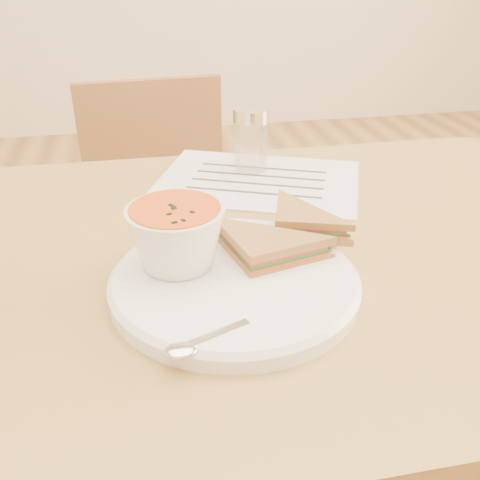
{
  "coord_description": "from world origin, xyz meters",
  "views": [
    {
      "loc": [
        -0.15,
        -0.58,
        1.08
      ],
      "look_at": [
        -0.05,
        -0.07,
        0.8
      ],
      "focal_mm": 40.0,
      "sensor_mm": 36.0,
      "label": 1
    }
  ],
  "objects": [
    {
      "name": "spoon",
      "position": [
        -0.09,
        -0.19,
        0.77
      ],
      "size": [
        0.15,
        0.09,
        0.01
      ],
      "primitive_type": null,
      "rotation": [
        0.0,
        0.0,
        0.41
      ],
      "color": "silver",
      "rests_on": "plate"
    },
    {
      "name": "dining_table",
      "position": [
        0.0,
        0.0,
        0.38
      ],
      "size": [
        1.0,
        0.7,
        0.75
      ],
      "primitive_type": null,
      "color": "olive",
      "rests_on": "floor"
    },
    {
      "name": "soup_bowl",
      "position": [
        -0.12,
        -0.06,
        0.8
      ],
      "size": [
        0.12,
        0.12,
        0.07
      ],
      "primitive_type": null,
      "rotation": [
        0.0,
        0.0,
        -0.14
      ],
      "color": "white",
      "rests_on": "plate"
    },
    {
      "name": "condiment_shaker",
      "position": [
        0.03,
        0.25,
        0.8
      ],
      "size": [
        0.07,
        0.07,
        0.11
      ],
      "primitive_type": null,
      "rotation": [
        0.0,
        0.0,
        -0.18
      ],
      "color": "silver",
      "rests_on": "dining_table"
    },
    {
      "name": "plate",
      "position": [
        -0.06,
        -0.09,
        0.76
      ],
      "size": [
        0.33,
        0.33,
        0.02
      ],
      "primitive_type": null,
      "rotation": [
        0.0,
        0.0,
        -0.24
      ],
      "color": "white",
      "rests_on": "dining_table"
    },
    {
      "name": "chair_far",
      "position": [
        -0.1,
        0.59,
        0.4
      ],
      "size": [
        0.39,
        0.39,
        0.81
      ],
      "primitive_type": null,
      "rotation": [
        0.0,
        0.0,
        3.23
      ],
      "color": "brown",
      "rests_on": "floor"
    },
    {
      "name": "sandwich_half_a",
      "position": [
        -0.05,
        -0.11,
        0.78
      ],
      "size": [
        0.13,
        0.13,
        0.03
      ],
      "primitive_type": null,
      "rotation": [
        0.0,
        0.0,
        0.24
      ],
      "color": "#B98E41",
      "rests_on": "plate"
    },
    {
      "name": "sandwich_half_b",
      "position": [
        -0.01,
        -0.05,
        0.79
      ],
      "size": [
        0.12,
        0.12,
        0.03
      ],
      "primitive_type": null,
      "rotation": [
        0.0,
        0.0,
        -0.31
      ],
      "color": "#B98E41",
      "rests_on": "plate"
    },
    {
      "name": "paper_menu",
      "position": [
        0.03,
        0.2,
        0.75
      ],
      "size": [
        0.38,
        0.34,
        0.0
      ],
      "primitive_type": null,
      "rotation": [
        0.0,
        0.0,
        -0.4
      ],
      "color": "silver",
      "rests_on": "dining_table"
    }
  ]
}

